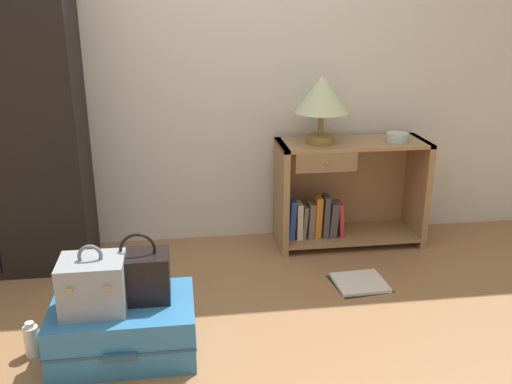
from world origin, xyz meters
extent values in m
plane|color=#9E7047|center=(0.00, 0.00, 0.00)|extent=(9.00, 9.00, 0.00)
cube|color=silver|center=(0.00, 1.50, 1.30)|extent=(6.40, 0.10, 2.60)
cube|color=#A37A51|center=(0.48, 1.24, 0.35)|extent=(0.04, 0.36, 0.69)
cube|color=#A37A51|center=(1.39, 1.24, 0.35)|extent=(0.04, 0.36, 0.69)
cube|color=#A37A51|center=(0.93, 1.24, 0.68)|extent=(0.95, 0.36, 0.02)
cube|color=#A37A51|center=(0.93, 1.24, 0.06)|extent=(0.87, 0.36, 0.02)
cube|color=#A37A51|center=(0.93, 1.41, 0.35)|extent=(0.87, 0.01, 0.67)
cube|color=#8F6B47|center=(0.72, 1.07, 0.61)|extent=(0.38, 0.02, 0.12)
sphere|color=#9E844C|center=(0.72, 1.05, 0.61)|extent=(0.02, 0.02, 0.02)
cube|color=#2D51B2|center=(0.54, 1.21, 0.19)|extent=(0.05, 0.09, 0.26)
cube|color=beige|center=(0.59, 1.21, 0.18)|extent=(0.04, 0.11, 0.24)
cube|color=#726659|center=(0.63, 1.21, 0.17)|extent=(0.04, 0.10, 0.22)
cube|color=#726659|center=(0.67, 1.21, 0.18)|extent=(0.05, 0.10, 0.24)
cube|color=orange|center=(0.72, 1.21, 0.20)|extent=(0.05, 0.09, 0.27)
cube|color=#4C474C|center=(0.76, 1.21, 0.20)|extent=(0.04, 0.12, 0.28)
cube|color=#4C474C|center=(0.82, 1.21, 0.18)|extent=(0.07, 0.12, 0.24)
cube|color=red|center=(0.86, 1.21, 0.18)|extent=(0.04, 0.12, 0.23)
cylinder|color=olive|center=(0.71, 1.22, 0.72)|extent=(0.17, 0.17, 0.05)
cylinder|color=olive|center=(0.71, 1.22, 0.81)|extent=(0.04, 0.04, 0.14)
cone|color=beige|center=(0.71, 1.22, 1.00)|extent=(0.33, 0.33, 0.23)
cylinder|color=silver|center=(1.21, 1.21, 0.72)|extent=(0.14, 0.14, 0.05)
cube|color=teal|center=(-0.44, 0.18, 0.13)|extent=(0.64, 0.43, 0.25)
cube|color=#285071|center=(-0.44, 0.18, 0.13)|extent=(0.64, 0.44, 0.01)
cube|color=#285071|center=(-0.44, -0.05, 0.13)|extent=(0.14, 0.02, 0.03)
cube|color=#8E99A3|center=(-0.55, 0.15, 0.37)|extent=(0.28, 0.22, 0.24)
torus|color=slate|center=(-0.55, 0.15, 0.51)|extent=(0.11, 0.02, 0.11)
cube|color=tan|center=(-0.63, 0.03, 0.41)|extent=(0.02, 0.01, 0.02)
cube|color=tan|center=(-0.48, 0.03, 0.41)|extent=(0.02, 0.01, 0.02)
cube|color=black|center=(-0.36, 0.21, 0.36)|extent=(0.27, 0.18, 0.22)
torus|color=black|center=(-0.36, 0.21, 0.49)|extent=(0.16, 0.01, 0.16)
cylinder|color=white|center=(-0.86, 0.21, 0.07)|extent=(0.07, 0.07, 0.14)
cylinder|color=silver|center=(-0.86, 0.21, 0.16)|extent=(0.04, 0.04, 0.02)
cube|color=white|center=(0.83, 0.65, 0.01)|extent=(0.30, 0.28, 0.02)
cube|color=black|center=(0.83, 0.65, 0.00)|extent=(0.33, 0.31, 0.01)
camera|label=1|loc=(-0.15, -2.09, 1.54)|focal=39.31mm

